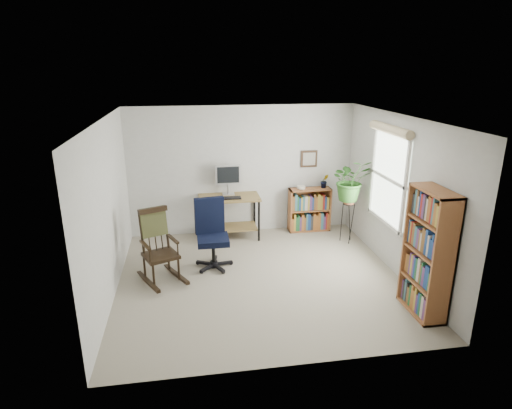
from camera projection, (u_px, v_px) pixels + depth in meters
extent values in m
cube|color=gray|center=(260.00, 278.00, 6.47)|extent=(4.20, 4.00, 0.00)
cube|color=white|center=(261.00, 118.00, 5.73)|extent=(4.20, 4.00, 0.00)
cube|color=beige|center=(242.00, 171.00, 7.98)|extent=(4.20, 0.00, 2.40)
cube|color=beige|center=(295.00, 265.00, 4.22)|extent=(4.20, 0.00, 2.40)
cube|color=beige|center=(108.00, 211.00, 5.78)|extent=(0.00, 4.00, 2.40)
cube|color=beige|center=(398.00, 196.00, 6.42)|extent=(0.00, 4.00, 2.40)
cube|color=black|center=(230.00, 198.00, 7.66)|extent=(0.40, 0.15, 0.02)
imported|color=#2A5D20|center=(352.00, 160.00, 7.36)|extent=(1.69, 1.88, 1.46)
imported|color=#2A5D20|center=(324.00, 185.00, 8.15)|extent=(0.13, 0.24, 0.11)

